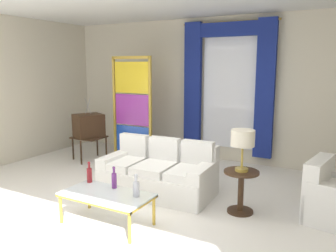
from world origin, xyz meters
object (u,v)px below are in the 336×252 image
(table_lamp_brass, at_px, (243,140))
(stained_glass_divider, at_px, (132,112))
(peacock_figurine, at_px, (138,157))
(coffee_table, at_px, (107,196))
(bottle_blue_decanter, at_px, (136,188))
(vintage_tv, at_px, (89,127))
(round_side_table, at_px, (241,188))
(bottle_crystal_tall, at_px, (89,174))
(couch_white_long, at_px, (160,173))
(bottle_amber_squat, at_px, (114,179))

(table_lamp_brass, bearing_deg, stained_glass_divider, 152.82)
(peacock_figurine, bearing_deg, coffee_table, -65.55)
(table_lamp_brass, bearing_deg, bottle_blue_decanter, -133.13)
(vintage_tv, distance_m, table_lamp_brass, 3.81)
(stained_glass_divider, distance_m, round_side_table, 3.22)
(vintage_tv, xyz_separation_m, stained_glass_divider, (0.86, 0.39, 0.33))
(bottle_blue_decanter, bearing_deg, stained_glass_divider, 125.57)
(bottle_blue_decanter, xyz_separation_m, vintage_tv, (-2.65, 2.12, 0.20))
(bottle_crystal_tall, bearing_deg, couch_white_long, 65.68)
(stained_glass_divider, distance_m, table_lamp_brass, 3.14)
(couch_white_long, xyz_separation_m, peacock_figurine, (-1.04, 0.94, -0.08))
(coffee_table, height_order, stained_glass_divider, stained_glass_divider)
(bottle_crystal_tall, height_order, bottle_amber_squat, bottle_crystal_tall)
(bottle_crystal_tall, bearing_deg, stained_glass_divider, 111.27)
(coffee_table, height_order, round_side_table, round_side_table)
(vintage_tv, distance_m, peacock_figurine, 1.34)
(bottle_amber_squat, distance_m, vintage_tv, 3.00)
(coffee_table, relative_size, table_lamp_brass, 2.03)
(couch_white_long, relative_size, round_side_table, 3.01)
(table_lamp_brass, bearing_deg, bottle_amber_squat, -146.06)
(stained_glass_divider, bearing_deg, bottle_blue_decanter, -54.43)
(round_side_table, bearing_deg, vintage_tv, 163.99)
(bottle_amber_squat, relative_size, stained_glass_divider, 0.13)
(bottle_crystal_tall, xyz_separation_m, table_lamp_brass, (1.87, 0.95, 0.50))
(table_lamp_brass, bearing_deg, bottle_crystal_tall, -153.11)
(bottle_blue_decanter, distance_m, peacock_figurine, 2.59)
(stained_glass_divider, bearing_deg, round_side_table, -27.18)
(coffee_table, relative_size, bottle_amber_squat, 3.94)
(table_lamp_brass, bearing_deg, couch_white_long, 174.08)
(coffee_table, bearing_deg, stained_glass_divider, 118.31)
(bottle_amber_squat, bearing_deg, peacock_figurine, 115.80)
(bottle_crystal_tall, distance_m, vintage_tv, 2.68)
(couch_white_long, relative_size, bottle_crystal_tall, 6.05)
(bottle_crystal_tall, distance_m, round_side_table, 2.10)
(bottle_crystal_tall, relative_size, table_lamp_brass, 0.52)
(couch_white_long, xyz_separation_m, coffee_table, (-0.02, -1.32, 0.07))
(couch_white_long, height_order, table_lamp_brass, table_lamp_brass)
(couch_white_long, xyz_separation_m, vintage_tv, (-2.28, 0.91, 0.42))
(stained_glass_divider, bearing_deg, bottle_crystal_tall, -68.73)
(couch_white_long, height_order, round_side_table, couch_white_long)
(coffee_table, height_order, bottle_crystal_tall, bottle_crystal_tall)
(bottle_blue_decanter, height_order, peacock_figurine, bottle_blue_decanter)
(round_side_table, bearing_deg, stained_glass_divider, 152.82)
(vintage_tv, height_order, peacock_figurine, vintage_tv)
(vintage_tv, relative_size, table_lamp_brass, 2.36)
(bottle_crystal_tall, height_order, round_side_table, bottle_crystal_tall)
(round_side_table, bearing_deg, bottle_amber_squat, -146.06)
(couch_white_long, distance_m, coffee_table, 1.32)
(coffee_table, bearing_deg, vintage_tv, 135.52)
(peacock_figurine, xyz_separation_m, round_side_table, (2.41, -1.08, 0.14))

